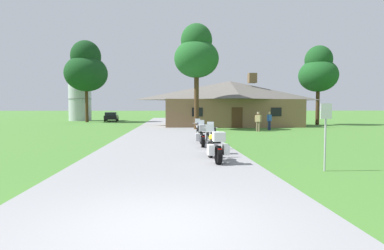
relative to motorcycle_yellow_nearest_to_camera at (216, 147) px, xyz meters
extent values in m
plane|color=#42752D|center=(-1.80, 14.07, -0.61)|extent=(500.00, 500.00, 0.00)
cube|color=gray|center=(-1.80, 12.07, -0.58)|extent=(6.40, 80.00, 0.06)
cylinder|color=black|center=(-0.07, 0.96, -0.23)|extent=(0.15, 0.65, 0.64)
cylinder|color=black|center=(0.03, -0.48, -0.23)|extent=(0.20, 0.65, 0.64)
cube|color=silver|center=(-0.02, 0.22, -0.17)|extent=(0.30, 0.58, 0.30)
ellipsoid|color=gold|center=(-0.03, 0.48, 0.28)|extent=(0.33, 0.54, 0.26)
cube|color=black|center=(0.00, 0.02, 0.19)|extent=(0.31, 0.54, 0.10)
cylinder|color=silver|center=(-0.06, 0.92, 0.47)|extent=(0.66, 0.08, 0.03)
cylinder|color=silver|center=(-0.07, 0.96, 0.13)|extent=(0.08, 0.24, 0.73)
cube|color=#B2BCC6|center=(-0.07, 1.02, 0.61)|extent=(0.33, 0.13, 0.27)
sphere|color=silver|center=(-0.06, 0.92, 0.33)|extent=(0.11, 0.11, 0.11)
cube|color=silver|center=(0.03, -0.53, 0.41)|extent=(0.42, 0.39, 0.32)
cube|color=red|center=(0.05, -0.70, 0.00)|extent=(0.14, 0.04, 0.06)
cylinder|color=silver|center=(0.15, -0.15, -0.33)|extent=(0.11, 0.55, 0.07)
cube|color=silver|center=(-0.23, -0.44, -0.05)|extent=(0.23, 0.41, 0.36)
cube|color=silver|center=(0.29, -0.41, -0.05)|extent=(0.23, 0.41, 0.36)
cylinder|color=black|center=(0.26, 3.41, -0.23)|extent=(0.18, 0.65, 0.64)
cylinder|color=black|center=(0.10, 1.97, -0.23)|extent=(0.22, 0.65, 0.64)
cube|color=silver|center=(0.18, 2.67, -0.17)|extent=(0.32, 0.59, 0.30)
ellipsoid|color=#B2B5BC|center=(0.21, 2.93, 0.28)|extent=(0.36, 0.55, 0.26)
cube|color=black|center=(0.16, 2.47, 0.19)|extent=(0.34, 0.55, 0.10)
cylinder|color=silver|center=(0.25, 3.37, 0.47)|extent=(0.66, 0.10, 0.03)
cylinder|color=silver|center=(0.26, 3.41, 0.13)|extent=(0.09, 0.24, 0.73)
cube|color=#B2BCC6|center=(0.27, 3.46, 0.61)|extent=(0.33, 0.14, 0.27)
sphere|color=silver|center=(0.25, 3.37, 0.33)|extent=(0.11, 0.11, 0.11)
cube|color=black|center=(0.10, 1.92, 0.41)|extent=(0.44, 0.40, 0.32)
cube|color=red|center=(0.08, 1.76, 0.00)|extent=(0.14, 0.05, 0.06)
cylinder|color=silver|center=(0.28, 2.28, -0.33)|extent=(0.13, 0.55, 0.07)
cylinder|color=black|center=(0.05, 5.57, -0.23)|extent=(0.14, 0.64, 0.64)
cylinder|color=black|center=(-0.01, 4.14, -0.23)|extent=(0.18, 0.65, 0.64)
cube|color=silver|center=(0.02, 4.84, -0.17)|extent=(0.28, 0.57, 0.30)
ellipsoid|color=#B2B5BC|center=(0.03, 5.10, 0.28)|extent=(0.32, 0.53, 0.26)
cube|color=black|center=(0.01, 4.64, 0.19)|extent=(0.30, 0.53, 0.10)
cylinder|color=silver|center=(0.05, 5.54, 0.47)|extent=(0.66, 0.06, 0.03)
cylinder|color=silver|center=(0.05, 5.57, 0.13)|extent=(0.07, 0.24, 0.73)
cube|color=#B2BCC6|center=(0.06, 5.63, 0.61)|extent=(0.32, 0.12, 0.27)
sphere|color=silver|center=(0.05, 5.54, 0.33)|extent=(0.11, 0.11, 0.11)
cube|color=#B7B7BC|center=(-0.01, 4.09, 0.41)|extent=(0.41, 0.38, 0.32)
cube|color=red|center=(-0.01, 3.92, 0.00)|extent=(0.14, 0.04, 0.06)
cylinder|color=silver|center=(0.15, 4.45, -0.33)|extent=(0.09, 0.55, 0.07)
cube|color=#B7B7BC|center=(-0.26, 4.20, -0.05)|extent=(0.22, 0.41, 0.36)
cube|color=#B7B7BC|center=(0.26, 4.18, -0.05)|extent=(0.22, 0.41, 0.36)
cylinder|color=black|center=(0.07, 7.91, -0.23)|extent=(0.13, 0.64, 0.64)
cylinder|color=black|center=(0.12, 6.47, -0.23)|extent=(0.18, 0.65, 0.64)
cube|color=silver|center=(0.10, 7.17, -0.17)|extent=(0.28, 0.57, 0.30)
ellipsoid|color=silver|center=(0.09, 7.43, 0.28)|extent=(0.32, 0.53, 0.26)
cube|color=black|center=(0.10, 6.97, 0.19)|extent=(0.30, 0.53, 0.10)
cylinder|color=silver|center=(0.07, 7.87, 0.47)|extent=(0.66, 0.06, 0.03)
cylinder|color=silver|center=(0.07, 7.91, 0.13)|extent=(0.07, 0.24, 0.73)
cube|color=#B2BCC6|center=(0.07, 7.97, 0.61)|extent=(0.32, 0.12, 0.27)
sphere|color=silver|center=(0.07, 7.87, 0.33)|extent=(0.11, 0.11, 0.11)
cube|color=black|center=(0.12, 6.42, 0.41)|extent=(0.41, 0.37, 0.32)
cube|color=red|center=(0.13, 6.25, 0.00)|extent=(0.14, 0.04, 0.06)
cylinder|color=silver|center=(0.25, 6.80, -0.33)|extent=(0.09, 0.55, 0.07)
cube|color=brown|center=(5.16, 23.86, 0.87)|extent=(14.54, 7.97, 2.96)
pyramid|color=#5B5651|center=(5.16, 23.86, 3.43)|extent=(15.41, 8.45, 2.16)
cube|color=brown|center=(7.78, 23.86, 4.86)|extent=(0.90, 0.90, 1.10)
cube|color=#472D19|center=(5.16, 19.84, 0.44)|extent=(1.10, 0.08, 2.10)
cube|color=black|center=(1.09, 19.84, 1.02)|extent=(1.10, 0.06, 0.90)
cube|color=black|center=(9.23, 19.84, 1.02)|extent=(1.10, 0.06, 0.90)
cylinder|color=#75664C|center=(5.95, 14.73, -0.18)|extent=(0.14, 0.14, 0.86)
cylinder|color=#75664C|center=(5.79, 14.81, -0.18)|extent=(0.14, 0.14, 0.86)
cube|color=tan|center=(5.87, 14.77, 0.53)|extent=(0.42, 0.36, 0.56)
cylinder|color=tan|center=(6.08, 14.66, 0.51)|extent=(0.09, 0.09, 0.58)
cylinder|color=tan|center=(5.67, 14.88, 0.51)|extent=(0.09, 0.09, 0.58)
sphere|color=tan|center=(5.87, 14.77, 0.95)|extent=(0.21, 0.21, 0.21)
cylinder|color=#B2AD99|center=(5.87, 14.77, 1.05)|extent=(0.22, 0.22, 0.05)
cylinder|color=navy|center=(7.45, 16.39, -0.18)|extent=(0.14, 0.14, 0.86)
cylinder|color=navy|center=(7.29, 16.31, -0.18)|extent=(0.14, 0.14, 0.86)
cube|color=#2D56AD|center=(7.37, 16.35, 0.53)|extent=(0.42, 0.35, 0.56)
cylinder|color=#2D56AD|center=(7.58, 16.45, 0.51)|extent=(0.09, 0.09, 0.58)
cylinder|color=#2D56AD|center=(7.16, 16.25, 0.51)|extent=(0.09, 0.09, 0.58)
sphere|color=tan|center=(7.37, 16.35, 0.95)|extent=(0.21, 0.21, 0.21)
cylinder|color=#B2AD99|center=(7.37, 16.35, 1.05)|extent=(0.22, 0.22, 0.05)
cylinder|color=#9EA0A5|center=(3.26, -1.57, 0.44)|extent=(0.06, 0.06, 2.10)
cube|color=silver|center=(3.26, -1.59, 1.29)|extent=(0.36, 0.02, 0.48)
cylinder|color=#422D19|center=(0.80, 17.50, 2.11)|extent=(0.44, 0.44, 5.44)
ellipsoid|color=#1E5623|center=(0.80, 17.50, 5.97)|extent=(4.12, 4.12, 3.50)
ellipsoid|color=#1B4E20|center=(0.80, 17.50, 7.62)|extent=(2.88, 2.88, 3.09)
cylinder|color=#422D19|center=(-13.65, 34.17, 2.06)|extent=(0.44, 0.44, 5.34)
ellipsoid|color=#143D19|center=(-13.65, 34.17, 6.39)|extent=(6.04, 6.04, 5.13)
ellipsoid|color=#123716|center=(-13.65, 34.17, 8.81)|extent=(4.23, 4.23, 4.53)
cylinder|color=#422D19|center=(16.19, 25.05, 1.74)|extent=(0.44, 0.44, 4.69)
ellipsoid|color=#194C1E|center=(16.19, 25.05, 5.35)|extent=(4.60, 4.60, 3.91)
ellipsoid|color=#16441B|center=(16.19, 25.05, 7.19)|extent=(3.22, 3.22, 3.45)
cylinder|color=#B2B7BC|center=(-16.26, 39.92, 2.92)|extent=(3.51, 3.51, 7.05)
cone|color=#999EA3|center=(-16.26, 39.92, 6.88)|extent=(3.58, 3.58, 0.88)
cylinder|color=gray|center=(-16.26, 39.92, 2.92)|extent=(3.62, 3.62, 0.15)
cube|color=black|center=(-10.72, 37.06, 0.01)|extent=(2.30, 4.77, 0.60)
cube|color=black|center=(-10.70, 36.87, 0.55)|extent=(1.94, 3.37, 0.48)
cylinder|color=black|center=(-11.71, 38.40, -0.29)|extent=(0.28, 0.66, 0.64)
cylinder|color=black|center=(-10.03, 38.57, -0.29)|extent=(0.28, 0.66, 0.64)
cylinder|color=black|center=(-11.42, 35.56, -0.29)|extent=(0.28, 0.66, 0.64)
cylinder|color=black|center=(-9.73, 35.73, -0.29)|extent=(0.28, 0.66, 0.64)
camera|label=1|loc=(-1.61, -10.83, 1.38)|focal=28.57mm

